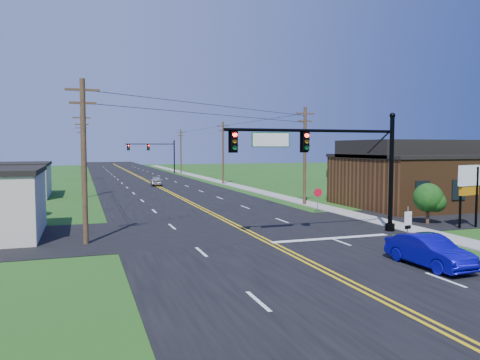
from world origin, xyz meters
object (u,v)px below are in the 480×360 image
object	(u,v)px
signal_mast_main	(329,157)
signal_mast_far	(153,151)
route_sign	(408,222)
stop_sign	(318,195)
blue_car	(429,252)

from	to	relation	value
signal_mast_main	signal_mast_far	xyz separation A→B (m)	(0.10, 72.00, -0.20)
signal_mast_far	signal_mast_main	bearing A→B (deg)	-90.08
route_sign	stop_sign	bearing A→B (deg)	79.94
blue_car	route_sign	xyz separation A→B (m)	(2.66, 4.76, 0.48)
signal_mast_main	signal_mast_far	distance (m)	72.00
signal_mast_far	stop_sign	xyz separation A→B (m)	(4.06, -63.02, -3.09)
signal_mast_main	route_sign	size ratio (longest dim) A/B	5.55
signal_mast_main	blue_car	xyz separation A→B (m)	(0.51, -8.08, -4.05)
stop_sign	signal_mast_far	bearing A→B (deg)	104.37
route_sign	stop_sign	size ratio (longest dim) A/B	1.01
signal_mast_far	route_sign	xyz separation A→B (m)	(3.06, -75.32, -3.36)
route_sign	signal_mast_far	bearing A→B (deg)	86.92
signal_mast_main	route_sign	xyz separation A→B (m)	(3.16, -3.32, -3.56)
blue_car	stop_sign	distance (m)	17.47
signal_mast_far	blue_car	world-z (taller)	signal_mast_far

